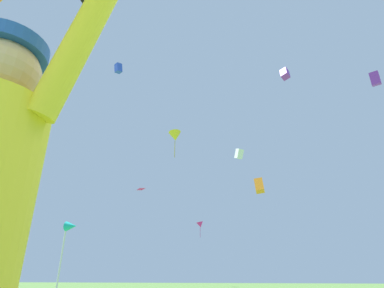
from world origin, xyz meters
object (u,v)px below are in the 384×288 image
at_px(distant_kite_purple_far_center, 285,74).
at_px(distant_kite_orange_high_right, 259,186).
at_px(distant_kite_white_low_left, 239,154).
at_px(distant_kite_magenta_mid_right, 200,225).
at_px(distant_kite_yellow_high_left, 175,136).
at_px(marker_flag, 69,233).
at_px(distant_kite_blue_low_right, 118,68).
at_px(distant_kite_magenta_mid_left, 141,189).
at_px(distant_kite_purple_overhead_distant, 375,79).

xyz_separation_m(distant_kite_purple_far_center, distant_kite_orange_high_right, (-2.84, 2.94, -8.38)).
distance_m(distant_kite_white_low_left, distant_kite_magenta_mid_right, 17.49).
height_order(distant_kite_yellow_high_left, distant_kite_purple_far_center, distant_kite_purple_far_center).
xyz_separation_m(distant_kite_white_low_left, marker_flag, (-3.52, -12.37, -6.60)).
height_order(distant_kite_purple_far_center, marker_flag, distant_kite_purple_far_center).
bearing_deg(distant_kite_magenta_mid_right, distant_kite_orange_high_right, -57.01).
distance_m(distant_kite_orange_high_right, distant_kite_magenta_mid_right, 13.08).
bearing_deg(distant_kite_blue_low_right, distant_kite_purple_far_center, -3.19).
xyz_separation_m(distant_kite_white_low_left, distant_kite_magenta_mid_right, (-5.98, 16.32, -1.97)).
bearing_deg(distant_kite_orange_high_right, marker_flag, -104.65).
relative_size(distant_kite_purple_far_center, distant_kite_blue_low_right, 1.17).
bearing_deg(distant_kite_yellow_high_left, distant_kite_magenta_mid_left, -156.35).
relative_size(distant_kite_purple_overhead_distant, marker_flag, 0.61).
bearing_deg(distant_kite_purple_overhead_distant, distant_kite_purple_far_center, -152.11).
bearing_deg(distant_kite_blue_low_right, marker_flag, -63.15).
xyz_separation_m(distant_kite_blue_low_right, distant_kite_magenta_mid_right, (5.49, 13.01, -13.40)).
xyz_separation_m(distant_kite_purple_overhead_distant, distant_kite_purple_far_center, (-8.21, -4.34, -1.25)).
bearing_deg(distant_kite_magenta_mid_left, distant_kite_purple_far_center, -16.13).
bearing_deg(distant_kite_blue_low_right, distant_kite_purple_overhead_distant, 8.39).
bearing_deg(distant_kite_magenta_mid_left, marker_flag, -72.33).
bearing_deg(distant_kite_purple_far_center, distant_kite_white_low_left, -148.21).
bearing_deg(distant_kite_white_low_left, distant_kite_yellow_high_left, 131.53).
xyz_separation_m(distant_kite_purple_overhead_distant, distant_kite_orange_high_right, (-11.04, -1.40, -9.63)).
height_order(distant_kite_yellow_high_left, distant_kite_blue_low_right, distant_kite_blue_low_right).
distance_m(distant_kite_blue_low_right, distant_kite_magenta_mid_left, 12.12).
relative_size(distant_kite_magenta_mid_left, distant_kite_white_low_left, 0.93).
distance_m(distant_kite_yellow_high_left, distant_kite_magenta_mid_right, 11.48).
height_order(distant_kite_yellow_high_left, distant_kite_magenta_mid_right, distant_kite_yellow_high_left).
distance_m(distant_kite_purple_far_center, distant_kite_magenta_mid_left, 15.99).
xyz_separation_m(distant_kite_blue_low_right, distant_kite_magenta_mid_left, (1.98, 3.03, -11.57)).
relative_size(distant_kite_blue_low_right, distant_kite_magenta_mid_right, 0.54).
bearing_deg(distant_kite_purple_overhead_distant, distant_kite_orange_high_right, -172.76).
bearing_deg(distant_kite_blue_low_right, distant_kite_yellow_high_left, 41.69).
relative_size(distant_kite_yellow_high_left, distant_kite_white_low_left, 3.70).
bearing_deg(distant_kite_yellow_high_left, distant_kite_orange_high_right, -15.50).
xyz_separation_m(distant_kite_magenta_mid_left, marker_flag, (5.96, -18.71, -6.45)).
bearing_deg(distant_kite_yellow_high_left, marker_flag, -80.96).
relative_size(distant_kite_magenta_mid_right, marker_flag, 0.83).
bearing_deg(distant_kite_orange_high_right, distant_kite_blue_low_right, -170.61).
bearing_deg(marker_flag, distant_kite_blue_low_right, 116.85).
xyz_separation_m(distant_kite_blue_low_right, distant_kite_white_low_left, (11.46, -3.31, -11.42)).
distance_m(distant_kite_orange_high_right, distant_kite_magenta_mid_left, 10.66).
relative_size(distant_kite_purple_far_center, distant_kite_magenta_mid_right, 0.63).
bearing_deg(distant_kite_orange_high_right, distant_kite_magenta_mid_left, 174.90).
height_order(distant_kite_purple_overhead_distant, distant_kite_blue_low_right, distant_kite_blue_low_right).
xyz_separation_m(distant_kite_magenta_mid_left, distant_kite_white_low_left, (9.48, -6.34, 0.15)).
bearing_deg(distant_kite_white_low_left, marker_flag, -105.90).
xyz_separation_m(distant_kite_yellow_high_left, distant_kite_orange_high_right, (7.81, -2.17, -6.18)).
height_order(distant_kite_purple_overhead_distant, marker_flag, distant_kite_purple_overhead_distant).
distance_m(distant_kite_magenta_mid_left, marker_flag, 20.67).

